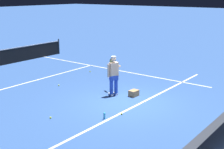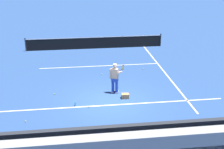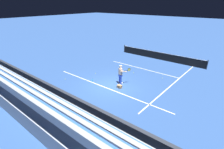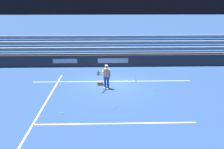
{
  "view_description": "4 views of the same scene",
  "coord_description": "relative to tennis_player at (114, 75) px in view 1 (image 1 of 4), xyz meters",
  "views": [
    {
      "loc": [
        -9.7,
        -6.75,
        4.29
      ],
      "look_at": [
        -0.7,
        0.17,
        1.29
      ],
      "focal_mm": 50.0,
      "sensor_mm": 36.0,
      "label": 1
    },
    {
      "loc": [
        -1.8,
        -14.76,
        7.33
      ],
      "look_at": [
        0.27,
        1.0,
        1.1
      ],
      "focal_mm": 50.0,
      "sensor_mm": 36.0,
      "label": 2
    },
    {
      "loc": [
        8.87,
        -10.47,
        6.8
      ],
      "look_at": [
        -0.54,
        0.93,
        0.63
      ],
      "focal_mm": 28.0,
      "sensor_mm": 36.0,
      "label": 3
    },
    {
      "loc": [
        0.4,
        15.07,
        5.88
      ],
      "look_at": [
        0.01,
        0.05,
        0.74
      ],
      "focal_mm": 35.0,
      "sensor_mm": 36.0,
      "label": 4
    }
  ],
  "objects": [
    {
      "name": "tennis_ball_far_right",
      "position": [
        2.41,
        3.48,
        -0.86
      ],
      "size": [
        0.07,
        0.07,
        0.07
      ],
      "primitive_type": "sphere",
      "color": "#CCE533",
      "rests_on": "ground"
    },
    {
      "name": "tennis_player",
      "position": [
        0.0,
        0.0,
        0.0
      ],
      "size": [
        0.88,
        0.9,
        1.71
      ],
      "color": "blue",
      "rests_on": "ground"
    },
    {
      "name": "tennis_ball_toward_net",
      "position": [
        -3.38,
        0.21,
        -0.86
      ],
      "size": [
        0.07,
        0.07,
        0.07
      ],
      "primitive_type": "sphere",
      "color": "#CCE533",
      "rests_on": "ground"
    },
    {
      "name": "tennis_ball_by_box",
      "position": [
        -0.48,
        2.89,
        -0.86
      ],
      "size": [
        0.07,
        0.07,
        0.07
      ],
      "primitive_type": "sphere",
      "color": "#CCE533",
      "rests_on": "ground"
    },
    {
      "name": "water_bottle",
      "position": [
        -2.24,
        -1.31,
        -0.78
      ],
      "size": [
        0.07,
        0.07,
        0.22
      ],
      "primitive_type": "cylinder",
      "color": "#33B2E5",
      "rests_on": "ground"
    },
    {
      "name": "court_baseline_white",
      "position": [
        -0.43,
        -1.46,
        -0.89
      ],
      "size": [
        12.0,
        0.1,
        0.01
      ],
      "primitive_type": "cube",
      "color": "white",
      "rests_on": "ground"
    },
    {
      "name": "court_service_line_white",
      "position": [
        -0.43,
        4.54,
        -0.89
      ],
      "size": [
        8.22,
        0.1,
        0.01
      ],
      "primitive_type": "cube",
      "color": "white",
      "rests_on": "ground"
    },
    {
      "name": "ground_plane",
      "position": [
        -0.43,
        -0.96,
        -0.89
      ],
      "size": [
        160.0,
        160.0,
        0.0
      ],
      "primitive_type": "plane",
      "color": "#2D5193"
    },
    {
      "name": "court_sideline_white",
      "position": [
        3.68,
        3.04,
        -0.89
      ],
      "size": [
        0.1,
        12.0,
        0.01
      ],
      "primitive_type": "cube",
      "color": "white",
      "rests_on": "ground"
    },
    {
      "name": "tennis_ball_stray_back",
      "position": [
        -1.57,
        -1.56,
        -0.86
      ],
      "size": [
        0.07,
        0.07,
        0.07
      ],
      "primitive_type": "sphere",
      "color": "#CCE533",
      "rests_on": "ground"
    },
    {
      "name": "ball_box_cardboard",
      "position": [
        0.45,
        -0.75,
        -0.76
      ],
      "size": [
        0.42,
        0.33,
        0.26
      ],
      "primitive_type": "cube",
      "rotation": [
        0.0,
        0.0,
        -0.06
      ],
      "color": "#A87F51",
      "rests_on": "ground"
    }
  ]
}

